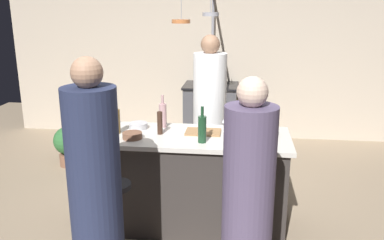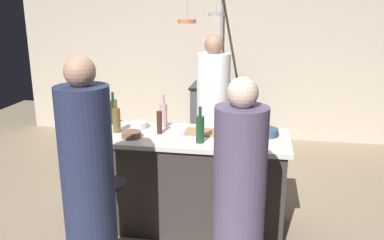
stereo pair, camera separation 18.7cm
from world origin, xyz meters
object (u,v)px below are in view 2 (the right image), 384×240
object	(u,v)px
wine_bottle_red	(113,111)
guest_right	(239,207)
wine_bottle_amber	(116,120)
wine_bottle_rose	(164,114)
chef	(213,119)
mixing_bowl_steel	(139,125)
mixing_bowl_blue	(267,132)
wine_bottle_green	(200,129)
wine_glass_near_right_guest	(237,118)
stove_range	(218,114)
bar_stool_left	(113,216)
cutting_board	(203,132)
wine_glass_by_chef	(225,121)
pepper_mill	(159,123)
guest_left	(89,188)
bar_stool_right	(243,228)
wine_bottle_dark	(245,127)
potted_plant	(75,142)
wine_glass_near_left_guest	(239,123)
mixing_bowl_wooden	(131,135)

from	to	relation	value
wine_bottle_red	guest_right	bearing A→B (deg)	-43.28
wine_bottle_amber	wine_bottle_rose	distance (m)	0.46
chef	mixing_bowl_steel	size ratio (longest dim) A/B	9.79
mixing_bowl_blue	wine_bottle_green	bearing A→B (deg)	-152.84
wine_bottle_rose	wine_glass_near_right_guest	xyz separation A→B (m)	(0.70, 0.04, -0.02)
stove_range	wine_bottle_rose	size ratio (longest dim) A/B	2.84
wine_bottle_rose	mixing_bowl_steel	xyz separation A→B (m)	(-0.22, -0.08, -0.09)
wine_bottle_red	chef	bearing A→B (deg)	37.49
bar_stool_left	wine_bottle_green	size ratio (longest dim) A/B	2.16
wine_bottle_green	wine_bottle_rose	world-z (taller)	wine_bottle_green
bar_stool_left	cutting_board	distance (m)	1.09
mixing_bowl_steel	guest_right	bearing A→B (deg)	-48.00
wine_glass_by_chef	pepper_mill	bearing A→B (deg)	-163.63
guest_left	mixing_bowl_blue	xyz separation A→B (m)	(1.22, 1.11, 0.13)
guest_right	wine_bottle_red	distance (m)	1.82
wine_bottle_rose	mixing_bowl_blue	world-z (taller)	wine_bottle_rose
wine_bottle_green	wine_bottle_red	distance (m)	1.02
guest_right	cutting_board	xyz separation A→B (m)	(-0.40, 1.08, 0.16)
bar_stool_right	wine_bottle_green	distance (m)	0.88
chef	bar_stool_right	world-z (taller)	chef
wine_bottle_green	cutting_board	bearing A→B (deg)	93.39
stove_range	mixing_bowl_blue	bearing A→B (deg)	-73.59
stove_range	mixing_bowl_steel	distance (m)	2.41
wine_bottle_rose	wine_bottle_dark	bearing A→B (deg)	-19.52
bar_stool_right	wine_glass_near_right_guest	xyz separation A→B (m)	(-0.12, 0.89, 0.63)
wine_bottle_green	stove_range	bearing A→B (deg)	92.77
bar_stool_left	wine_bottle_dark	xyz separation A→B (m)	(1.02, 0.56, 0.64)
stove_range	bar_stool_left	bearing A→B (deg)	-99.63
wine_glass_by_chef	bar_stool_left	bearing A→B (deg)	-136.53
guest_right	wine_bottle_red	xyz separation A→B (m)	(-1.31, 1.24, 0.27)
guest_right	wine_bottle_dark	distance (m)	0.98
potted_plant	wine_glass_near_left_guest	size ratio (longest dim) A/B	3.56
bar_stool_left	wine_bottle_green	distance (m)	1.02
wine_bottle_red	mixing_bowl_wooden	xyz separation A→B (m)	(0.31, -0.39, -0.10)
wine_bottle_amber	wine_glass_near_left_guest	distance (m)	1.12
cutting_board	mixing_bowl_wooden	bearing A→B (deg)	-158.43
stove_range	pepper_mill	size ratio (longest dim) A/B	4.24
wine_bottle_amber	wine_glass_by_chef	xyz separation A→B (m)	(0.98, 0.19, -0.01)
potted_plant	wine_bottle_green	xyz separation A→B (m)	(1.89, -1.46, 0.73)
wine_bottle_green	mixing_bowl_steel	world-z (taller)	wine_bottle_green
chef	mixing_bowl_blue	distance (m)	1.02
stove_range	wine_bottle_amber	distance (m)	2.63
guest_left	cutting_board	world-z (taller)	guest_left
chef	bar_stool_right	bearing A→B (deg)	-74.35
wine_bottle_green	wine_bottle_amber	distance (m)	0.82
guest_right	chef	bearing A→B (deg)	102.04
wine_glass_by_chef	wine_bottle_amber	bearing A→B (deg)	-168.99
wine_bottle_dark	wine_glass_near_right_guest	size ratio (longest dim) A/B	2.11
wine_glass_by_chef	wine_glass_near_right_guest	size ratio (longest dim) A/B	1.00
bar_stool_left	wine_bottle_green	xyz separation A→B (m)	(0.65, 0.44, 0.65)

